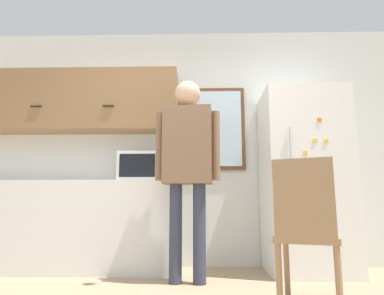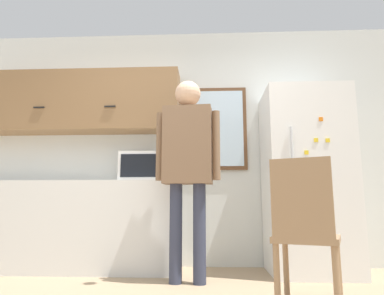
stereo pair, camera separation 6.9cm
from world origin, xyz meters
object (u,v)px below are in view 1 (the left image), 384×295
(refrigerator, at_px, (304,180))
(microwave, at_px, (145,167))
(person, at_px, (188,155))
(chair, at_px, (306,226))

(refrigerator, bearing_deg, microwave, 178.30)
(microwave, bearing_deg, refrigerator, -1.70)
(person, bearing_deg, chair, -37.74)
(refrigerator, bearing_deg, person, -158.40)
(microwave, height_order, person, person)
(chair, bearing_deg, microwave, -22.74)
(microwave, relative_size, person, 0.28)
(microwave, bearing_deg, chair, -44.27)
(refrigerator, xyz_separation_m, chair, (-0.36, -1.19, -0.39))
(person, height_order, chair, person)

